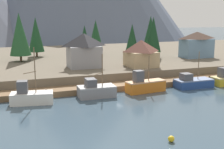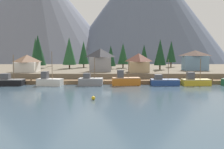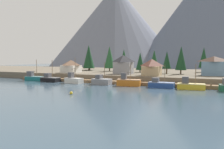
# 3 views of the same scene
# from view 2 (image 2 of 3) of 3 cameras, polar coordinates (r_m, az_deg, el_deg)

# --- Properties ---
(ground_plane) EXTENTS (400.00, 400.00, 1.00)m
(ground_plane) POSITION_cam_2_polar(r_m,az_deg,el_deg) (88.01, -0.99, -0.89)
(ground_plane) COLOR #384C5B
(dock) EXTENTS (80.00, 4.00, 1.60)m
(dock) POSITION_cam_2_polar(r_m,az_deg,el_deg) (70.00, -1.23, -1.60)
(dock) COLOR brown
(dock) RESTS_ON ground_plane
(shoreline_bank) EXTENTS (400.00, 56.00, 2.50)m
(shoreline_bank) POSITION_cam_2_polar(r_m,az_deg,el_deg) (99.81, -0.88, 0.82)
(shoreline_bank) COLOR #665B4C
(shoreline_bank) RESTS_ON ground_plane
(mountain_west_peak) EXTENTS (124.94, 124.94, 77.11)m
(mountain_west_peak) POSITION_cam_2_polar(r_m,az_deg,el_deg) (206.20, -16.31, 13.19)
(mountain_west_peak) COLOR slate
(mountain_west_peak) RESTS_ON ground_plane
(mountain_central_peak) EXTENTS (123.29, 123.29, 83.85)m
(mountain_central_peak) POSITION_cam_2_polar(r_m,az_deg,el_deg) (201.71, 7.34, 14.51)
(mountain_central_peak) COLOR slate
(mountain_central_peak) RESTS_ON ground_plane
(fishing_boat_black) EXTENTS (6.62, 3.20, 7.84)m
(fishing_boat_black) POSITION_cam_2_polar(r_m,az_deg,el_deg) (71.22, -21.71, -1.41)
(fishing_boat_black) COLOR black
(fishing_boat_black) RESTS_ON ground_plane
(fishing_boat_white) EXTENTS (6.71, 3.81, 8.66)m
(fishing_boat_white) POSITION_cam_2_polar(r_m,az_deg,el_deg) (67.84, -13.76, -1.42)
(fishing_boat_white) COLOR silver
(fishing_boat_white) RESTS_ON ground_plane
(fishing_boat_grey) EXTENTS (6.16, 3.27, 7.16)m
(fishing_boat_grey) POSITION_cam_2_polar(r_m,az_deg,el_deg) (66.40, -4.87, -1.43)
(fishing_boat_grey) COLOR gray
(fishing_boat_grey) RESTS_ON ground_plane
(fishing_boat_orange) EXTENTS (7.30, 3.01, 6.41)m
(fishing_boat_orange) POSITION_cam_2_polar(r_m,az_deg,el_deg) (66.38, 2.94, -1.32)
(fishing_boat_orange) COLOR #CC6B1E
(fishing_boat_orange) RESTS_ON ground_plane
(fishing_boat_blue) EXTENTS (7.12, 3.02, 6.71)m
(fishing_boat_blue) POSITION_cam_2_polar(r_m,az_deg,el_deg) (67.65, 11.37, -1.54)
(fishing_boat_blue) COLOR navy
(fishing_boat_blue) RESTS_ON ground_plane
(fishing_boat_yellow) EXTENTS (7.29, 3.27, 6.84)m
(fishing_boat_yellow) POSITION_cam_2_polar(r_m,az_deg,el_deg) (69.54, 17.89, -1.43)
(fishing_boat_yellow) COLOR gold
(fishing_boat_yellow) RESTS_ON ground_plane
(house_white) EXTENTS (6.63, 7.03, 5.22)m
(house_white) POSITION_cam_2_polar(r_m,az_deg,el_deg) (82.62, -18.34, 2.41)
(house_white) COLOR silver
(house_white) RESTS_ON shoreline_bank
(house_blue) EXTENTS (8.14, 4.82, 6.61)m
(house_blue) POSITION_cam_2_polar(r_m,az_deg,el_deg) (89.29, 17.85, 3.05)
(house_blue) COLOR #6689A8
(house_blue) RESTS_ON shoreline_bank
(house_tan) EXTENTS (6.08, 6.34, 5.66)m
(house_tan) POSITION_cam_2_polar(r_m,az_deg,el_deg) (77.63, 5.87, 2.66)
(house_tan) COLOR tan
(house_tan) RESTS_ON shoreline_bank
(house_grey) EXTENTS (6.89, 5.25, 7.13)m
(house_grey) POSITION_cam_2_polar(r_m,az_deg,el_deg) (80.39, -2.63, 3.29)
(house_grey) COLOR gray
(house_grey) RESTS_ON shoreline_bank
(conifer_near_left) EXTENTS (4.06, 4.06, 11.60)m
(conifer_near_left) POSITION_cam_2_polar(r_m,az_deg,el_deg) (104.70, -16.61, 4.97)
(conifer_near_left) COLOR #4C3823
(conifer_near_left) RESTS_ON shoreline_bank
(conifer_near_right) EXTENTS (4.95, 4.95, 11.36)m
(conifer_near_right) POSITION_cam_2_polar(r_m,az_deg,el_deg) (95.00, -9.49, 5.15)
(conifer_near_right) COLOR #4C3823
(conifer_near_right) RESTS_ON shoreline_bank
(conifer_mid_left) EXTENTS (3.56, 3.56, 8.36)m
(conifer_mid_left) POSITION_cam_2_polar(r_m,az_deg,el_deg) (91.53, -0.33, 4.16)
(conifer_mid_left) COLOR #4C3823
(conifer_mid_left) RESTS_ON shoreline_bank
(conifer_mid_right) EXTENTS (4.05, 4.05, 10.52)m
(conifer_mid_right) POSITION_cam_2_polar(r_m,az_deg,el_deg) (106.39, 12.91, 4.98)
(conifer_mid_right) COLOR #4C3823
(conifer_mid_right) RESTS_ON shoreline_bank
(conifer_back_left) EXTENTS (5.64, 5.64, 12.26)m
(conifer_back_left) POSITION_cam_2_polar(r_m,az_deg,el_deg) (99.32, -16.11, 5.19)
(conifer_back_left) COLOR #4C3823
(conifer_back_left) RESTS_ON shoreline_bank
(conifer_back_right) EXTENTS (4.08, 4.08, 10.40)m
(conifer_back_right) POSITION_cam_2_polar(r_m,az_deg,el_deg) (89.30, 10.55, 4.87)
(conifer_back_right) COLOR #4C3823
(conifer_back_right) RESTS_ON shoreline_bank
(conifer_centre) EXTENTS (3.23, 3.23, 8.62)m
(conifer_centre) POSITION_cam_2_polar(r_m,az_deg,el_deg) (89.45, 7.05, 4.47)
(conifer_centre) COLOR #4C3823
(conifer_centre) RESTS_ON shoreline_bank
(conifer_far_left) EXTENTS (3.95, 3.95, 9.48)m
(conifer_far_left) POSITION_cam_2_polar(r_m,az_deg,el_deg) (97.30, 2.40, 4.69)
(conifer_far_left) COLOR #4C3823
(conifer_far_left) RESTS_ON shoreline_bank
(conifer_far_right) EXTENTS (4.08, 4.08, 10.27)m
(conifer_far_right) POSITION_cam_2_polar(r_m,az_deg,el_deg) (101.03, -6.37, 4.84)
(conifer_far_right) COLOR #4C3823
(conifer_far_right) RESTS_ON shoreline_bank
(channel_buoy) EXTENTS (0.70, 0.70, 0.70)m
(channel_buoy) POSITION_cam_2_polar(r_m,az_deg,el_deg) (46.39, -4.21, -5.20)
(channel_buoy) COLOR gold
(channel_buoy) RESTS_ON ground_plane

